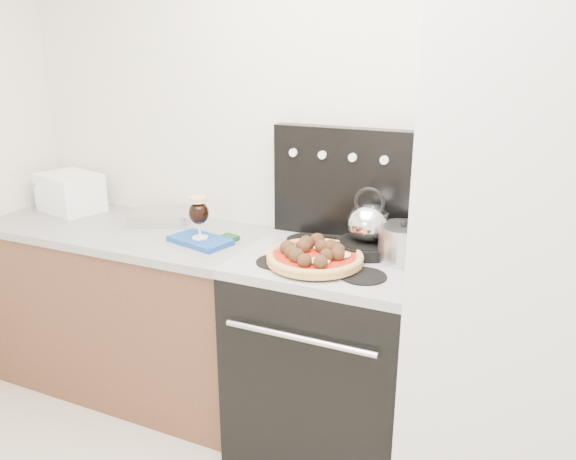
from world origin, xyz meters
The scene contains 16 objects.
room_shell centered at (0.00, 0.29, 1.25)m, with size 3.52×3.01×2.52m.
base_cabinet centered at (-1.02, 1.20, 0.43)m, with size 1.45×0.60×0.86m, color brown.
countertop centered at (-1.02, 1.20, 0.88)m, with size 1.48×0.63×0.04m, color #989899.
stove_body centered at (0.08, 1.18, 0.44)m, with size 0.76×0.65×0.88m, color black.
cooktop centered at (0.08, 1.18, 0.90)m, with size 0.76×0.65×0.04m, color #ADADB2.
backguard centered at (0.08, 1.45, 1.17)m, with size 0.76×0.08×0.50m, color black.
fridge centered at (0.78, 1.15, 0.95)m, with size 0.64×0.68×1.90m, color silver.
toaster_oven centered at (-1.48, 1.31, 1.00)m, with size 0.32×0.24×0.20m, color white.
foil_sheet centered at (-0.90, 1.33, 0.93)m, with size 0.30×0.22×0.06m, color silver.
oven_mitt centered at (-0.55, 1.14, 0.91)m, with size 0.28×0.16×0.02m, color #1A46A4.
beer_glass centered at (-0.55, 1.14, 1.02)m, with size 0.09×0.09×0.20m, color black, non-canonical shape.
pizza_pan centered at (0.04, 1.07, 0.93)m, with size 0.35×0.35×0.01m, color black.
pizza centered at (0.04, 1.07, 0.96)m, with size 0.39×0.39×0.06m, color #E3A950, non-canonical shape.
skillet centered at (0.20, 1.29, 0.94)m, with size 0.27×0.27×0.05m, color black.
tea_kettle centered at (0.20, 1.29, 1.07)m, with size 0.18×0.18×0.20m, color silver, non-canonical shape.
stock_pot centered at (0.35, 1.25, 0.99)m, with size 0.20×0.20×0.14m, color silver.
Camera 1 is at (0.81, -0.89, 1.76)m, focal length 35.00 mm.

